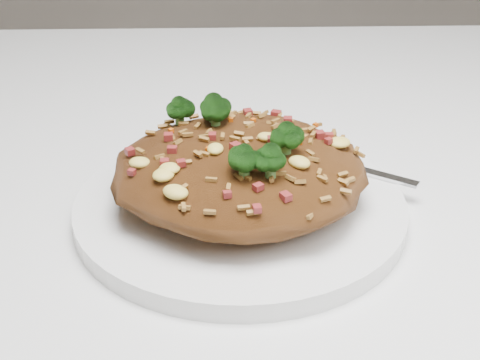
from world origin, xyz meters
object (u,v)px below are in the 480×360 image
at_px(fried_rice, 240,161).
at_px(fork, 329,161).
at_px(dining_table, 346,253).
at_px(plate, 240,206).

height_order(fried_rice, fork, fried_rice).
distance_m(dining_table, plate, 0.16).
height_order(plate, fried_rice, fried_rice).
bearing_deg(plate, fried_rice, 139.54).
bearing_deg(fried_rice, dining_table, 37.02).
distance_m(plate, fork, 0.09).
distance_m(dining_table, fried_rice, 0.18).
height_order(dining_table, fried_rice, fried_rice).
xyz_separation_m(plate, fried_rice, (-0.00, 0.00, 0.04)).
height_order(dining_table, fork, fork).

